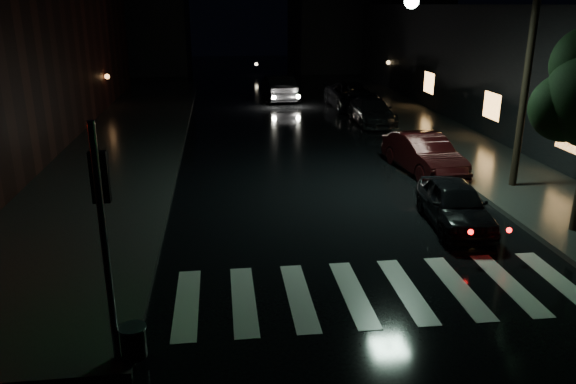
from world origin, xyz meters
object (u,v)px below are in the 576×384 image
object	(u,v)px
parked_car_c	(372,111)
oncoming_car	(278,88)
parked_car_a	(455,204)
parked_car_b	(424,154)
parked_car_d	(352,96)

from	to	relation	value
parked_car_c	oncoming_car	size ratio (longest dim) A/B	0.92
parked_car_a	oncoming_car	xyz separation A→B (m)	(-2.66, 22.52, 0.18)
parked_car_b	parked_car_d	size ratio (longest dim) A/B	0.80
parked_car_a	oncoming_car	distance (m)	22.67
parked_car_c	parked_car_d	bearing A→B (deg)	90.24
parked_car_d	oncoming_car	bearing A→B (deg)	135.82
parked_car_d	oncoming_car	size ratio (longest dim) A/B	1.10
oncoming_car	parked_car_c	bearing A→B (deg)	112.66
parked_car_a	parked_car_d	xyz separation A→B (m)	(1.44, 18.73, 0.12)
parked_car_b	parked_car_c	world-z (taller)	parked_car_b
parked_car_d	parked_car_b	bearing A→B (deg)	-93.45
parked_car_c	parked_car_d	world-z (taller)	parked_car_d
oncoming_car	parked_car_b	bearing A→B (deg)	97.88
parked_car_c	oncoming_car	xyz separation A→B (m)	(-4.10, 8.18, 0.16)
parked_car_b	oncoming_car	world-z (taller)	oncoming_car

